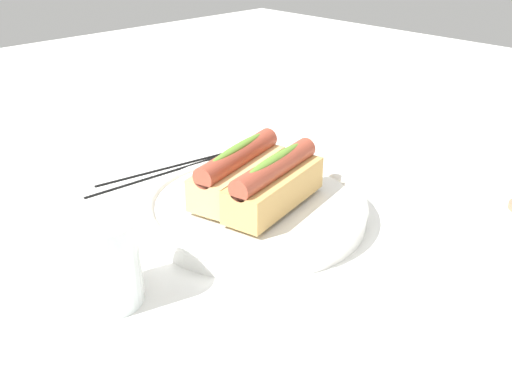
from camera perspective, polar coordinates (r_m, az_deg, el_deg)
ground_plane at (r=0.70m, az=-0.32°, el=-4.33°), size 2.40×2.40×0.00m
serving_bowl at (r=0.71m, az=-0.00°, el=-2.43°), size 0.27×0.27×0.03m
hotdog_front at (r=0.71m, az=-1.78°, el=1.15°), size 0.16×0.09×0.06m
hotdog_back at (r=0.68m, az=1.86°, el=-0.00°), size 0.16×0.08×0.06m
water_glass at (r=0.57m, az=-14.67°, el=-7.88°), size 0.07×0.07×0.09m
chopstick_near at (r=0.84m, az=-10.02°, el=0.73°), size 0.22×0.02×0.01m
chopstick_far at (r=0.86m, az=-8.85°, el=1.55°), size 0.22×0.04×0.01m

